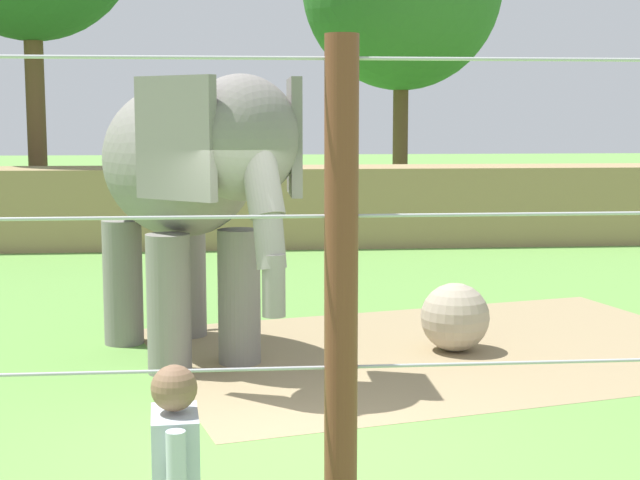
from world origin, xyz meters
name	(u,v)px	position (x,y,z in m)	size (l,w,h in m)	color
ground_plane	(281,445)	(0.00, 0.00, 0.00)	(120.00, 120.00, 0.00)	#609342
dirt_patch	(451,349)	(2.22, 3.19, 0.00)	(6.93, 4.73, 0.01)	#937F5B
embankment_wall	(251,206)	(0.00, 12.84, 0.85)	(36.00, 1.80, 1.70)	#997F56
elephant	(187,175)	(-0.91, 3.04, 2.15)	(2.83, 4.05, 3.24)	gray
enrichment_ball	(455,317)	(2.25, 3.13, 0.41)	(0.83, 0.83, 0.83)	tan
cable_fence	(316,331)	(0.06, -2.79, 1.64)	(10.97, 0.19, 3.27)	brown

